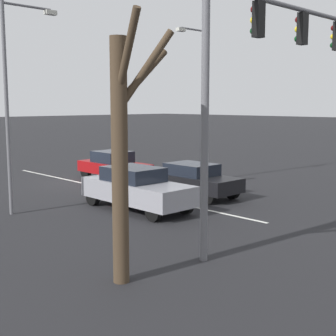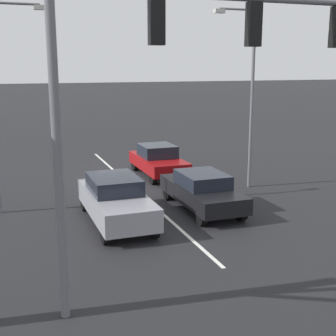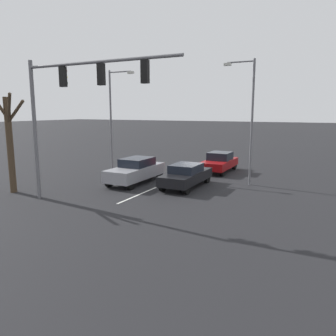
{
  "view_description": "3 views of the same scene",
  "coord_description": "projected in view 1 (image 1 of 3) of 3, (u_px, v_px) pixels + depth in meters",
  "views": [
    {
      "loc": [
        13.05,
        20.23,
        3.99
      ],
      "look_at": [
        -0.49,
        6.13,
        1.3
      ],
      "focal_mm": 50.0,
      "sensor_mm": 36.0,
      "label": 1
    },
    {
      "loc": [
        5.43,
        22.01,
        5.39
      ],
      "look_at": [
        -0.29,
        6.26,
        1.67
      ],
      "focal_mm": 50.0,
      "sensor_mm": 36.0,
      "label": 2
    },
    {
      "loc": [
        -9.51,
        24.61,
        4.64
      ],
      "look_at": [
        -1.04,
        7.88,
        1.37
      ],
      "focal_mm": 35.0,
      "sensor_mm": 36.0,
      "label": 3
    }
  ],
  "objects": [
    {
      "name": "car_black_leftlane_front",
      "position": [
        191.0,
        179.0,
        20.32
      ],
      "size": [
        1.79,
        4.51,
        1.43
      ],
      "color": "black",
      "rests_on": "ground_plane"
    },
    {
      "name": "ground_plane",
      "position": [
        78.0,
        182.0,
        23.95
      ],
      "size": [
        240.0,
        240.0,
        0.0
      ],
      "primitive_type": "plane",
      "color": "black"
    },
    {
      "name": "street_lamp_right_shoulder",
      "position": [
        13.0,
        91.0,
        16.61
      ],
      "size": [
        2.15,
        0.24,
        7.59
      ],
      "color": "slate",
      "rests_on": "ground_plane"
    },
    {
      "name": "car_gray_midlane_front",
      "position": [
        136.0,
        188.0,
        17.7
      ],
      "size": [
        1.82,
        4.76,
        1.61
      ],
      "color": "gray",
      "rests_on": "ground_plane"
    },
    {
      "name": "bare_tree_near",
      "position": [
        123.0,
        146.0,
        10.17
      ],
      "size": [
        1.73,
        1.19,
        5.88
      ],
      "color": "#423323",
      "rests_on": "ground_plane"
    },
    {
      "name": "street_lamp_left_shoulder",
      "position": [
        200.0,
        94.0,
        23.65
      ],
      "size": [
        1.95,
        0.24,
        7.74
      ],
      "color": "slate",
      "rests_on": "ground_plane"
    },
    {
      "name": "car_maroon_leftlane_second",
      "position": [
        114.0,
        165.0,
        24.64
      ],
      "size": [
        1.82,
        4.25,
        1.52
      ],
      "color": "maroon",
      "rests_on": "ground_plane"
    },
    {
      "name": "lane_stripe_left_divider",
      "position": [
        111.0,
        189.0,
        21.98
      ],
      "size": [
        0.12,
        17.5,
        0.01
      ],
      "primitive_type": "cube",
      "color": "silver",
      "rests_on": "ground_plane"
    },
    {
      "name": "traffic_signal_gantry",
      "position": [
        267.0,
        56.0,
        13.11
      ],
      "size": [
        8.52,
        0.37,
        7.15
      ],
      "color": "slate",
      "rests_on": "ground_plane"
    }
  ]
}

